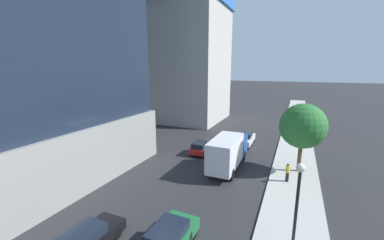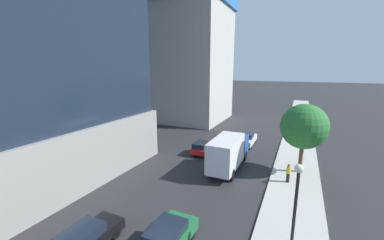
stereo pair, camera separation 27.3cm
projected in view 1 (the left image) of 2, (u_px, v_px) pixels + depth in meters
sidewalk at (293, 187)px, 19.58m from camera, size 4.09×120.00×0.15m
construction_building at (188, 50)px, 43.96m from camera, size 22.19×20.95×32.67m
street_lamp at (298, 195)px, 11.84m from camera, size 0.44×0.44×5.05m
street_tree at (303, 126)px, 21.68m from camera, size 4.17×4.17×6.51m
car_white at (245, 139)px, 30.88m from camera, size 1.87×4.60×1.54m
car_red at (202, 147)px, 27.72m from camera, size 1.74×4.28×1.47m
box_truck at (228, 151)px, 22.99m from camera, size 2.26×7.52×3.39m
pedestrian_yellow_shirt at (288, 172)px, 20.32m from camera, size 0.34×0.34×1.65m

